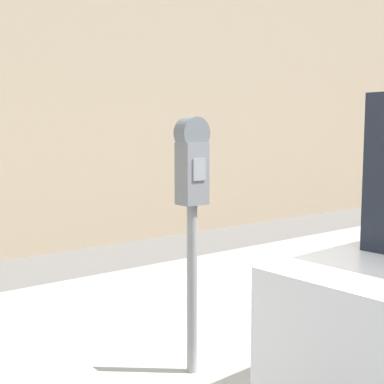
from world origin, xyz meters
The scene contains 2 objects.
sidewalk centered at (0.00, 2.20, 0.07)m, with size 24.00×2.80×0.14m.
parking_meter centered at (-0.22, 1.31, 1.21)m, with size 0.19×0.13×1.52m.
Camera 1 is at (-2.10, -1.12, 1.59)m, focal length 50.00 mm.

